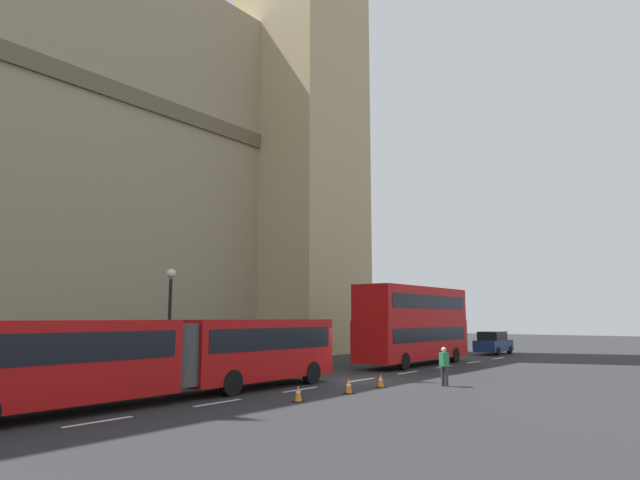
{
  "coord_description": "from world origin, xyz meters",
  "views": [
    {
      "loc": [
        -23.01,
        -15.3,
        2.99
      ],
      "look_at": [
        3.16,
        4.74,
        7.53
      ],
      "focal_mm": 31.62,
      "sensor_mm": 36.0,
      "label": 1
    }
  ],
  "objects_px": {
    "traffic_cone_west": "(298,394)",
    "traffic_cone_middle": "(349,386)",
    "street_lamp": "(170,316)",
    "pedestrian_near_cones": "(444,365)",
    "articulated_bus": "(170,351)",
    "double_decker_bus": "(414,322)",
    "sedan_lead": "(493,343)",
    "traffic_cone_east": "(381,381)"
  },
  "relations": [
    {
      "from": "sedan_lead",
      "to": "pedestrian_near_cones",
      "type": "bearing_deg",
      "value": -164.65
    },
    {
      "from": "traffic_cone_west",
      "to": "pedestrian_near_cones",
      "type": "xyz_separation_m",
      "value": [
        7.43,
        -2.19,
        0.63
      ]
    },
    {
      "from": "street_lamp",
      "to": "traffic_cone_middle",
      "type": "bearing_deg",
      "value": -77.15
    },
    {
      "from": "articulated_bus",
      "to": "pedestrian_near_cones",
      "type": "xyz_separation_m",
      "value": [
        9.94,
        -6.27,
        -0.83
      ]
    },
    {
      "from": "articulated_bus",
      "to": "sedan_lead",
      "type": "height_order",
      "value": "articulated_bus"
    },
    {
      "from": "pedestrian_near_cones",
      "to": "traffic_cone_west",
      "type": "bearing_deg",
      "value": 163.59
    },
    {
      "from": "sedan_lead",
      "to": "traffic_cone_east",
      "type": "xyz_separation_m",
      "value": [
        -24.59,
        -4.19,
        -0.63
      ]
    },
    {
      "from": "articulated_bus",
      "to": "street_lamp",
      "type": "relative_size",
      "value": 3.21
    },
    {
      "from": "traffic_cone_east",
      "to": "pedestrian_near_cones",
      "type": "bearing_deg",
      "value": -43.23
    },
    {
      "from": "sedan_lead",
      "to": "pedestrian_near_cones",
      "type": "xyz_separation_m",
      "value": [
        -22.49,
        -6.17,
        -0.0
      ]
    },
    {
      "from": "articulated_bus",
      "to": "traffic_cone_west",
      "type": "xyz_separation_m",
      "value": [
        2.51,
        -4.08,
        -1.46
      ]
    },
    {
      "from": "pedestrian_near_cones",
      "to": "articulated_bus",
      "type": "bearing_deg",
      "value": 147.78
    },
    {
      "from": "traffic_cone_middle",
      "to": "street_lamp",
      "type": "xyz_separation_m",
      "value": [
        -2.01,
        8.79,
        2.77
      ]
    },
    {
      "from": "double_decker_bus",
      "to": "traffic_cone_middle",
      "type": "height_order",
      "value": "double_decker_bus"
    },
    {
      "from": "traffic_cone_east",
      "to": "sedan_lead",
      "type": "bearing_deg",
      "value": 9.67
    },
    {
      "from": "sedan_lead",
      "to": "traffic_cone_east",
      "type": "height_order",
      "value": "sedan_lead"
    },
    {
      "from": "articulated_bus",
      "to": "street_lamp",
      "type": "bearing_deg",
      "value": 52.96
    },
    {
      "from": "traffic_cone_middle",
      "to": "street_lamp",
      "type": "bearing_deg",
      "value": 102.85
    },
    {
      "from": "sedan_lead",
      "to": "traffic_cone_west",
      "type": "relative_size",
      "value": 7.59
    },
    {
      "from": "traffic_cone_west",
      "to": "double_decker_bus",
      "type": "bearing_deg",
      "value": 13.88
    },
    {
      "from": "traffic_cone_east",
      "to": "articulated_bus",
      "type": "bearing_deg",
      "value": 151.33
    },
    {
      "from": "sedan_lead",
      "to": "traffic_cone_west",
      "type": "xyz_separation_m",
      "value": [
        -29.92,
        -3.98,
        -0.63
      ]
    },
    {
      "from": "double_decker_bus",
      "to": "pedestrian_near_cones",
      "type": "distance_m",
      "value": 11.18
    },
    {
      "from": "articulated_bus",
      "to": "double_decker_bus",
      "type": "distance_m",
      "value": 19.05
    },
    {
      "from": "double_decker_bus",
      "to": "traffic_cone_east",
      "type": "height_order",
      "value": "double_decker_bus"
    },
    {
      "from": "sedan_lead",
      "to": "traffic_cone_east",
      "type": "bearing_deg",
      "value": -170.33
    },
    {
      "from": "double_decker_bus",
      "to": "traffic_cone_east",
      "type": "xyz_separation_m",
      "value": [
        -11.19,
        -4.29,
        -2.43
      ]
    },
    {
      "from": "articulated_bus",
      "to": "traffic_cone_west",
      "type": "height_order",
      "value": "articulated_bus"
    },
    {
      "from": "articulated_bus",
      "to": "traffic_cone_middle",
      "type": "distance_m",
      "value": 7.05
    },
    {
      "from": "traffic_cone_west",
      "to": "traffic_cone_middle",
      "type": "height_order",
      "value": "same"
    },
    {
      "from": "traffic_cone_east",
      "to": "pedestrian_near_cones",
      "type": "height_order",
      "value": "pedestrian_near_cones"
    },
    {
      "from": "traffic_cone_west",
      "to": "traffic_cone_middle",
      "type": "relative_size",
      "value": 1.0
    },
    {
      "from": "sedan_lead",
      "to": "street_lamp",
      "type": "bearing_deg",
      "value": 170.99
    },
    {
      "from": "street_lamp",
      "to": "pedestrian_near_cones",
      "type": "distance_m",
      "value": 12.78
    },
    {
      "from": "street_lamp",
      "to": "traffic_cone_west",
      "type": "bearing_deg",
      "value": -95.91
    },
    {
      "from": "sedan_lead",
      "to": "pedestrian_near_cones",
      "type": "height_order",
      "value": "sedan_lead"
    },
    {
      "from": "traffic_cone_east",
      "to": "street_lamp",
      "type": "xyz_separation_m",
      "value": [
        -4.44,
        8.79,
        2.77
      ]
    },
    {
      "from": "street_lamp",
      "to": "pedestrian_near_cones",
      "type": "bearing_deg",
      "value": -58.73
    },
    {
      "from": "articulated_bus",
      "to": "sedan_lead",
      "type": "relative_size",
      "value": 3.85
    },
    {
      "from": "traffic_cone_west",
      "to": "traffic_cone_middle",
      "type": "bearing_deg",
      "value": -4.15
    },
    {
      "from": "double_decker_bus",
      "to": "traffic_cone_west",
      "type": "relative_size",
      "value": 18.63
    },
    {
      "from": "traffic_cone_middle",
      "to": "double_decker_bus",
      "type": "bearing_deg",
      "value": 17.48
    }
  ]
}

